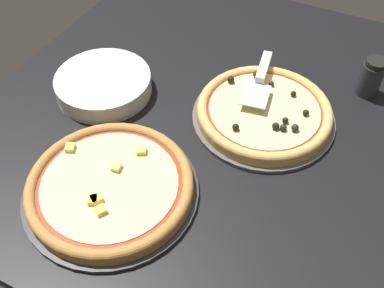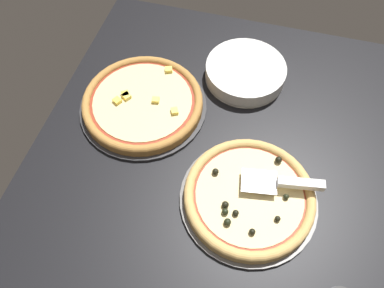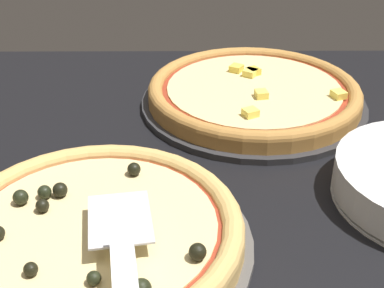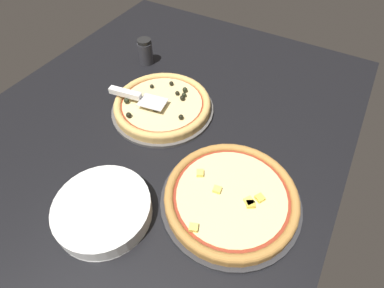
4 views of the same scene
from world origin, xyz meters
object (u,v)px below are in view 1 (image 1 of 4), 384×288
(pizza_back, at_px, (110,185))
(serving_spatula, at_px, (262,73))
(pizza_front, at_px, (263,111))
(parmesan_shaker, at_px, (371,77))
(plate_stack, at_px, (104,84))

(pizza_back, xyz_separation_m, serving_spatula, (-0.17, -0.44, 0.03))
(pizza_front, xyz_separation_m, parmesan_shaker, (-0.21, -0.21, 0.02))
(pizza_front, xyz_separation_m, pizza_back, (0.21, 0.35, -0.00))
(serving_spatula, bearing_deg, pizza_back, 69.48)
(plate_stack, relative_size, parmesan_shaker, 2.42)
(serving_spatula, bearing_deg, plate_stack, 26.51)
(pizza_front, bearing_deg, plate_stack, 12.33)
(plate_stack, height_order, parmesan_shaker, parmesan_shaker)
(pizza_front, height_order, serving_spatula, serving_spatula)
(serving_spatula, xyz_separation_m, plate_stack, (0.36, 0.18, -0.04))
(pizza_back, height_order, serving_spatula, serving_spatula)
(serving_spatula, xyz_separation_m, parmesan_shaker, (-0.25, -0.12, -0.01))
(pizza_front, height_order, parmesan_shaker, parmesan_shaker)
(pizza_front, relative_size, plate_stack, 1.34)
(pizza_back, xyz_separation_m, parmesan_shaker, (-0.41, -0.56, 0.02))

